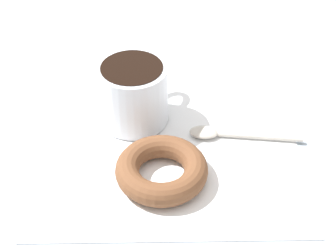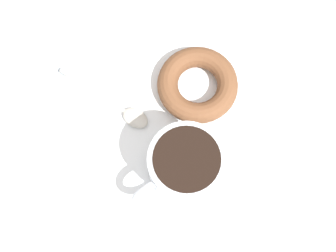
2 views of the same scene
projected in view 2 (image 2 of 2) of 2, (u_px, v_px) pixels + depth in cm
name	position (u px, v px, depth cm)	size (l,w,h in cm)	color
ground_plane	(166.00, 112.00, 62.99)	(120.00, 120.00, 2.00)	#99A8B7
napkin	(168.00, 131.00, 61.08)	(31.93, 31.93, 0.30)	white
coffee_cup	(184.00, 166.00, 55.38)	(8.92, 11.02, 8.04)	silver
donut	(198.00, 85.00, 61.23)	(10.65, 10.65, 2.76)	brown
spoon	(122.00, 110.00, 61.30)	(14.14, 3.97, 0.90)	#B7B2A8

